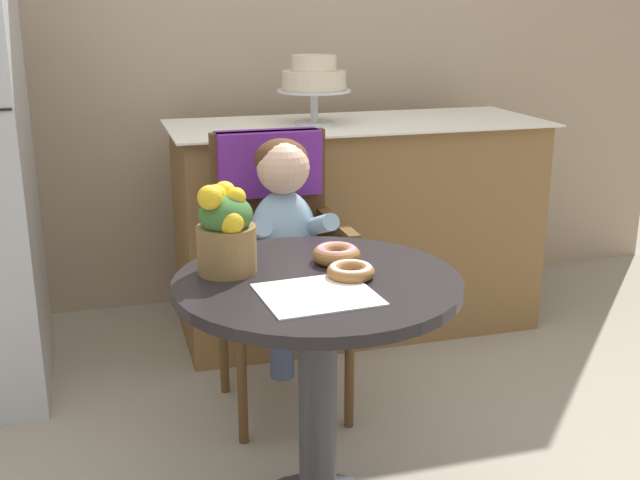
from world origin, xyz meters
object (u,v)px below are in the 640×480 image
at_px(donut_front, 336,253).
at_px(donut_mid, 351,271).
at_px(cafe_table, 318,356).
at_px(tiered_cake_stand, 314,79).
at_px(wicker_chair, 275,227).
at_px(seated_child, 286,228).
at_px(flower_vase, 226,230).

relative_size(donut_front, donut_mid, 1.06).
distance_m(cafe_table, tiered_cake_stand, 1.47).
distance_m(wicker_chair, donut_front, 0.66).
xyz_separation_m(seated_child, donut_front, (0.02, -0.49, 0.07)).
relative_size(seated_child, flower_vase, 3.10).
bearing_deg(tiered_cake_stand, wicker_chair, -118.25).
relative_size(cafe_table, donut_mid, 6.05).
distance_m(donut_mid, flower_vase, 0.33).
bearing_deg(seated_child, donut_front, -88.20).
xyz_separation_m(wicker_chair, donut_mid, (0.01, -0.77, 0.10)).
bearing_deg(donut_front, cafe_table, -128.04).
height_order(cafe_table, donut_mid, donut_mid).
relative_size(cafe_table, flower_vase, 3.07).
bearing_deg(seated_child, tiered_cake_stand, 67.29).
relative_size(seated_child, donut_mid, 6.10).
distance_m(donut_front, donut_mid, 0.13).
relative_size(wicker_chair, flower_vase, 4.07).
bearing_deg(tiered_cake_stand, donut_front, -103.14).
bearing_deg(donut_front, seated_child, 91.80).
distance_m(cafe_table, seated_child, 0.62).
height_order(seated_child, flower_vase, seated_child).
bearing_deg(cafe_table, donut_front, 51.96).
relative_size(flower_vase, tiered_cake_stand, 0.78).
xyz_separation_m(cafe_table, donut_mid, (0.08, -0.02, 0.23)).
distance_m(donut_front, tiered_cake_stand, 1.27).
xyz_separation_m(flower_vase, tiered_cake_stand, (0.57, 1.19, 0.25)).
distance_m(flower_vase, tiered_cake_stand, 1.35).
bearing_deg(tiered_cake_stand, flower_vase, -115.43).
bearing_deg(wicker_chair, tiered_cake_stand, 65.40).
xyz_separation_m(cafe_table, tiered_cake_stand, (0.36, 1.30, 0.57)).
relative_size(wicker_chair, seated_child, 1.31).
relative_size(cafe_table, wicker_chair, 0.75).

